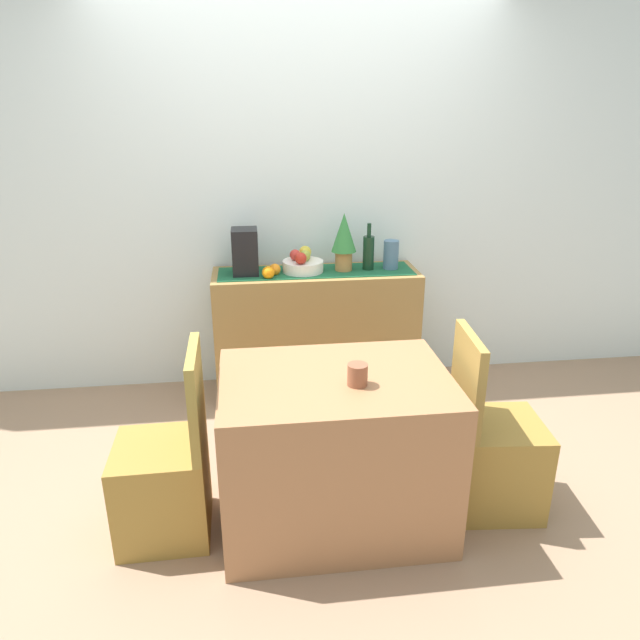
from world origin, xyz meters
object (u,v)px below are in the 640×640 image
(coffee_cup, at_px, (357,375))
(chair_by_corner, at_px, (493,456))
(ceramic_vase, at_px, (391,255))
(sideboard_console, at_px, (316,333))
(wine_bottle, at_px, (368,252))
(coffee_maker, at_px, (245,252))
(fruit_bowl, at_px, (303,266))
(potted_plant, at_px, (344,238))
(chair_near_window, at_px, (166,481))
(dining_table, at_px, (335,449))

(coffee_cup, bearing_deg, chair_by_corner, 7.17)
(coffee_cup, bearing_deg, ceramic_vase, 71.03)
(sideboard_console, relative_size, wine_bottle, 4.33)
(wine_bottle, bearing_deg, coffee_maker, 180.00)
(sideboard_console, distance_m, fruit_bowl, 0.47)
(potted_plant, bearing_deg, coffee_cup, -96.92)
(sideboard_console, distance_m, chair_near_window, 1.56)
(fruit_bowl, height_order, dining_table, fruit_bowl)
(sideboard_console, xyz_separation_m, chair_by_corner, (0.70, -1.30, -0.15))
(ceramic_vase, relative_size, dining_table, 0.19)
(chair_near_window, bearing_deg, sideboard_console, 57.26)
(dining_table, xyz_separation_m, coffee_cup, (0.08, -0.09, 0.42))
(sideboard_console, bearing_deg, dining_table, -92.94)
(fruit_bowl, relative_size, chair_near_window, 0.29)
(dining_table, xyz_separation_m, chair_near_window, (-0.77, 0.00, -0.10))
(sideboard_console, bearing_deg, chair_near_window, -122.74)
(fruit_bowl, height_order, coffee_cup, fruit_bowl)
(potted_plant, xyz_separation_m, dining_table, (-0.25, -1.30, -0.68))
(chair_by_corner, bearing_deg, coffee_maker, 131.42)
(fruit_bowl, bearing_deg, chair_near_window, -120.08)
(fruit_bowl, height_order, chair_by_corner, fruit_bowl)
(ceramic_vase, xyz_separation_m, chair_near_window, (-1.33, -1.30, -0.67))
(coffee_cup, relative_size, chair_by_corner, 0.11)
(coffee_cup, distance_m, chair_by_corner, 0.87)
(coffee_maker, height_order, ceramic_vase, coffee_maker)
(coffee_cup, bearing_deg, fruit_bowl, 93.85)
(sideboard_console, distance_m, coffee_cup, 1.44)
(wine_bottle, bearing_deg, fruit_bowl, 180.00)
(coffee_maker, bearing_deg, chair_near_window, -106.78)
(chair_by_corner, bearing_deg, fruit_bowl, 121.15)
(ceramic_vase, relative_size, chair_near_window, 0.21)
(wine_bottle, bearing_deg, dining_table, -107.32)
(chair_by_corner, bearing_deg, chair_near_window, -179.95)
(coffee_maker, bearing_deg, chair_by_corner, -48.58)
(wine_bottle, relative_size, chair_by_corner, 0.34)
(wine_bottle, xyz_separation_m, potted_plant, (-0.16, 0.00, 0.10))
(dining_table, xyz_separation_m, chair_by_corner, (0.77, 0.00, -0.10))
(fruit_bowl, bearing_deg, coffee_maker, 180.00)
(wine_bottle, relative_size, potted_plant, 0.82)
(sideboard_console, distance_m, ceramic_vase, 0.71)
(wine_bottle, relative_size, ceramic_vase, 1.60)
(dining_table, bearing_deg, sideboard_console, 87.06)
(ceramic_vase, height_order, potted_plant, potted_plant)
(ceramic_vase, relative_size, coffee_cup, 2.01)
(coffee_maker, bearing_deg, ceramic_vase, 0.00)
(ceramic_vase, distance_m, coffee_cup, 1.48)
(ceramic_vase, distance_m, chair_near_window, 1.98)
(sideboard_console, bearing_deg, fruit_bowl, 180.00)
(wine_bottle, bearing_deg, chair_by_corner, -74.36)
(dining_table, height_order, chair_near_window, chair_near_window)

